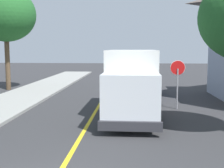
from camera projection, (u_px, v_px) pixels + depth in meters
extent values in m
cube|color=gold|center=(97.00, 109.00, 16.35)|extent=(0.16, 56.00, 0.01)
cube|color=silver|center=(132.00, 75.00, 15.43)|extent=(2.45, 5.03, 2.60)
cube|color=silver|center=(131.00, 94.00, 12.02)|extent=(2.30, 2.02, 1.70)
cube|color=#1E2D3D|center=(130.00, 88.00, 11.08)|extent=(2.04, 0.10, 0.75)
cube|color=#2D2D33|center=(130.00, 126.00, 11.07)|extent=(2.40, 0.23, 0.36)
cylinder|color=black|center=(156.00, 117.00, 12.24)|extent=(0.31, 1.00, 1.00)
cylinder|color=black|center=(105.00, 116.00, 12.41)|extent=(0.31, 1.00, 1.00)
cylinder|color=black|center=(151.00, 98.00, 16.75)|extent=(0.31, 1.00, 1.00)
cylinder|color=black|center=(113.00, 98.00, 16.91)|extent=(0.31, 1.00, 1.00)
cube|color=#2D4793|center=(142.00, 86.00, 21.01)|extent=(2.01, 4.48, 0.76)
cube|color=#1E2D3D|center=(142.00, 76.00, 21.08)|extent=(1.67, 1.87, 0.64)
cylinder|color=black|center=(153.00, 94.00, 19.57)|extent=(0.25, 0.65, 0.64)
cylinder|color=black|center=(129.00, 93.00, 19.75)|extent=(0.25, 0.65, 0.64)
cylinder|color=black|center=(153.00, 88.00, 22.35)|extent=(0.25, 0.65, 0.64)
cylinder|color=black|center=(131.00, 88.00, 22.53)|extent=(0.25, 0.65, 0.64)
cube|color=silver|center=(136.00, 77.00, 27.28)|extent=(1.83, 4.41, 0.76)
cube|color=#1E2D3D|center=(136.00, 70.00, 27.34)|extent=(1.60, 1.81, 0.64)
cylinder|color=black|center=(145.00, 83.00, 25.86)|extent=(0.22, 0.64, 0.64)
cylinder|color=black|center=(127.00, 83.00, 25.98)|extent=(0.22, 0.64, 0.64)
cylinder|color=black|center=(144.00, 79.00, 28.65)|extent=(0.22, 0.64, 0.64)
cylinder|color=black|center=(127.00, 79.00, 28.77)|extent=(0.22, 0.64, 0.64)
cube|color=#B7B7BC|center=(130.00, 72.00, 34.11)|extent=(1.96, 4.46, 0.76)
cube|color=#1E2D3D|center=(131.00, 65.00, 34.18)|extent=(1.65, 1.86, 0.64)
cylinder|color=black|center=(138.00, 76.00, 32.73)|extent=(0.24, 0.65, 0.64)
cylinder|color=black|center=(124.00, 75.00, 32.78)|extent=(0.24, 0.65, 0.64)
cylinder|color=black|center=(137.00, 73.00, 35.52)|extent=(0.24, 0.65, 0.64)
cylinder|color=black|center=(123.00, 73.00, 35.57)|extent=(0.24, 0.65, 0.64)
cube|color=black|center=(133.00, 68.00, 41.04)|extent=(1.90, 4.44, 0.76)
cube|color=#1E2D3D|center=(133.00, 62.00, 41.10)|extent=(1.63, 1.84, 0.64)
cylinder|color=black|center=(139.00, 71.00, 39.65)|extent=(0.23, 0.64, 0.64)
cylinder|color=black|center=(127.00, 71.00, 39.72)|extent=(0.23, 0.64, 0.64)
cylinder|color=black|center=(138.00, 69.00, 42.44)|extent=(0.23, 0.64, 0.64)
cylinder|color=black|center=(127.00, 69.00, 42.51)|extent=(0.23, 0.64, 0.64)
cylinder|color=gray|center=(177.00, 89.00, 16.16)|extent=(0.08, 0.08, 2.20)
cylinder|color=red|center=(178.00, 68.00, 16.05)|extent=(0.76, 0.03, 0.76)
cylinder|color=white|center=(178.00, 68.00, 16.07)|extent=(0.80, 0.02, 0.80)
cylinder|color=brown|center=(8.00, 65.00, 23.63)|extent=(0.37, 0.37, 3.92)
ellipsoid|color=#236028|center=(6.00, 15.00, 23.16)|extent=(4.65, 4.65, 4.19)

